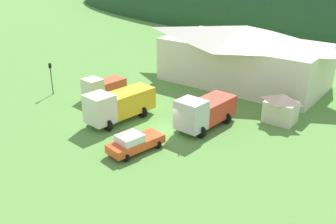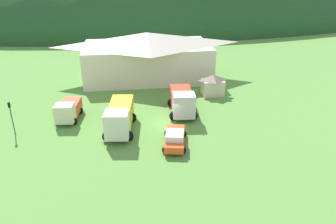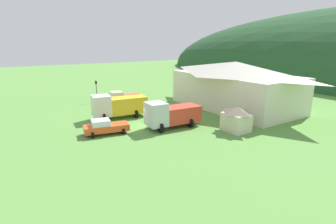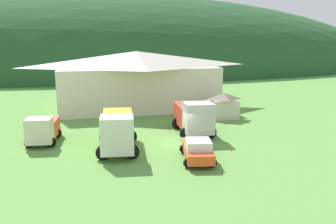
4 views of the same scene
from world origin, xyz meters
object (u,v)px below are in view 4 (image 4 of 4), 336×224
object	(u,v)px
depot_building	(137,79)
traffic_cone_near_pickup	(231,151)
tow_truck_silver	(193,116)
play_shed_cream	(223,105)
service_pickup_orange	(197,149)
light_truck_cream	(43,129)
heavy_rig_striped	(117,129)

from	to	relation	value
depot_building	traffic_cone_near_pickup	world-z (taller)	depot_building
tow_truck_silver	depot_building	bearing A→B (deg)	-163.17
traffic_cone_near_pickup	play_shed_cream	bearing A→B (deg)	70.78
play_shed_cream	service_pickup_orange	bearing A→B (deg)	-119.41
light_truck_cream	tow_truck_silver	size ratio (longest dim) A/B	0.75
heavy_rig_striped	traffic_cone_near_pickup	xyz separation A→B (m)	(8.64, -2.19, -1.72)
tow_truck_silver	heavy_rig_striped	bearing A→B (deg)	-59.73
heavy_rig_striped	traffic_cone_near_pickup	world-z (taller)	heavy_rig_striped
depot_building	tow_truck_silver	xyz separation A→B (m)	(3.01, -13.81, -1.98)
depot_building	service_pickup_orange	size ratio (longest dim) A/B	3.98
tow_truck_silver	traffic_cone_near_pickup	xyz separation A→B (m)	(1.28, -5.73, -1.65)
light_truck_cream	service_pickup_orange	world-z (taller)	light_truck_cream
depot_building	play_shed_cream	world-z (taller)	depot_building
heavy_rig_striped	service_pickup_orange	world-z (taller)	heavy_rig_striped
tow_truck_silver	traffic_cone_near_pickup	distance (m)	6.10
play_shed_cream	traffic_cone_near_pickup	bearing A→B (deg)	-109.22
heavy_rig_striped	light_truck_cream	bearing A→B (deg)	-114.78
depot_building	service_pickup_orange	bearing A→B (deg)	-87.35
play_shed_cream	tow_truck_silver	bearing A→B (deg)	-133.43
tow_truck_silver	traffic_cone_near_pickup	world-z (taller)	tow_truck_silver
service_pickup_orange	traffic_cone_near_pickup	xyz separation A→B (m)	(3.31, 1.59, -0.83)
depot_building	light_truck_cream	bearing A→B (deg)	-126.61
play_shed_cream	service_pickup_orange	world-z (taller)	play_shed_cream
depot_building	heavy_rig_striped	distance (m)	17.99
light_truck_cream	heavy_rig_striped	distance (m)	6.90
play_shed_cream	service_pickup_orange	xyz separation A→B (m)	(-7.22, -12.81, -0.63)
tow_truck_silver	service_pickup_orange	bearing A→B (deg)	-10.94
play_shed_cream	service_pickup_orange	size ratio (longest dim) A/B	0.60
light_truck_cream	service_pickup_orange	distance (m)	13.42
heavy_rig_striped	traffic_cone_near_pickup	bearing A→B (deg)	82.67
service_pickup_orange	traffic_cone_near_pickup	world-z (taller)	service_pickup_orange
light_truck_cream	traffic_cone_near_pickup	distance (m)	15.66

